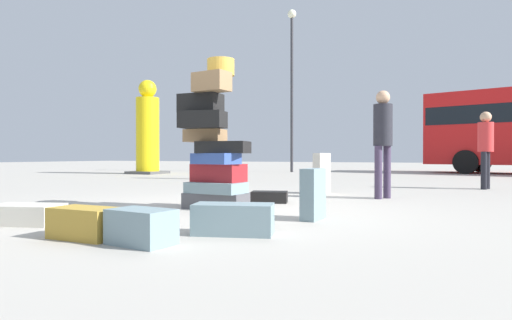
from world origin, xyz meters
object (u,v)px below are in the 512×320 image
(suitcase_cream_right_side, at_px, (25,214))
(person_tourist_with_camera, at_px, (205,144))
(person_bearded_onlooker, at_px, (383,134))
(lamp_post, at_px, (292,68))
(suitcase_slate_foreground_near, at_px, (313,194))
(suitcase_tower, at_px, (214,148))
(suitcase_tan_upright_blue, at_px, (85,223))
(person_passerby_in_red, at_px, (486,143))
(suitcase_black_white_trunk, at_px, (269,197))
(suitcase_cream_behind_tower, at_px, (322,173))
(suitcase_slate_left_side, at_px, (233,219))
(suitcase_slate_foreground_far, at_px, (141,227))
(yellow_dummy_statue, at_px, (148,132))

(suitcase_cream_right_side, relative_size, person_tourist_with_camera, 0.40)
(person_bearded_onlooker, height_order, lamp_post, lamp_post)
(suitcase_slate_foreground_near, height_order, person_tourist_with_camera, person_tourist_with_camera)
(suitcase_slate_foreground_near, bearing_deg, suitcase_tower, 167.86)
(suitcase_tan_upright_blue, relative_size, person_passerby_in_red, 0.36)
(suitcase_tan_upright_blue, relative_size, lamp_post, 0.08)
(suitcase_tower, xyz_separation_m, suitcase_black_white_trunk, (0.38, 0.96, -0.71))
(suitcase_cream_behind_tower, relative_size, person_bearded_onlooker, 0.42)
(suitcase_tan_upright_blue, xyz_separation_m, person_tourist_with_camera, (-3.91, 8.23, 0.91))
(suitcase_cream_right_side, bearing_deg, suitcase_tan_upright_blue, -32.27)
(suitcase_tower, height_order, suitcase_cream_right_side, suitcase_tower)
(suitcase_tower, bearing_deg, suitcase_slate_left_side, -54.23)
(suitcase_slate_left_side, bearing_deg, suitcase_tower, 108.91)
(suitcase_cream_behind_tower, relative_size, suitcase_black_white_trunk, 1.41)
(suitcase_slate_left_side, bearing_deg, suitcase_slate_foreground_near, 55.09)
(suitcase_slate_foreground_far, height_order, suitcase_cream_right_side, suitcase_slate_foreground_far)
(suitcase_cream_right_side, height_order, suitcase_black_white_trunk, suitcase_cream_right_side)
(person_bearded_onlooker, height_order, yellow_dummy_statue, yellow_dummy_statue)
(suitcase_tan_upright_blue, distance_m, suitcase_slate_left_side, 1.24)
(suitcase_tower, relative_size, person_tourist_with_camera, 1.12)
(suitcase_tower, relative_size, suitcase_tan_upright_blue, 3.39)
(suitcase_tan_upright_blue, distance_m, person_passerby_in_red, 8.14)
(suitcase_slate_foreground_near, xyz_separation_m, person_bearded_onlooker, (0.33, 2.66, 0.76))
(suitcase_slate_left_side, bearing_deg, suitcase_cream_right_side, 173.06)
(suitcase_cream_behind_tower, height_order, person_bearded_onlooker, person_bearded_onlooker)
(suitcase_slate_foreground_far, xyz_separation_m, suitcase_black_white_trunk, (-0.27, 3.17, -0.05))
(suitcase_tan_upright_blue, xyz_separation_m, suitcase_slate_left_side, (1.03, 0.69, 0.01))
(suitcase_slate_foreground_near, relative_size, suitcase_cream_right_side, 0.80)
(suitcase_tower, distance_m, suitcase_cream_right_side, 2.30)
(suitcase_slate_foreground_near, height_order, suitcase_cream_behind_tower, suitcase_cream_behind_tower)
(suitcase_slate_foreground_far, relative_size, yellow_dummy_statue, 0.14)
(suitcase_tower, bearing_deg, person_tourist_with_camera, 122.55)
(suitcase_slate_left_side, bearing_deg, suitcase_black_white_trunk, 89.23)
(suitcase_black_white_trunk, height_order, yellow_dummy_statue, yellow_dummy_statue)
(suitcase_cream_behind_tower, bearing_deg, person_bearded_onlooker, -4.37)
(suitcase_cream_right_side, xyz_separation_m, lamp_post, (-2.31, 14.09, 4.27))
(suitcase_black_white_trunk, bearing_deg, person_passerby_in_red, 37.34)
(person_tourist_with_camera, bearing_deg, suitcase_slate_foreground_near, -13.26)
(suitcase_cream_right_side, distance_m, yellow_dummy_statue, 12.30)
(suitcase_tan_upright_blue, bearing_deg, suitcase_cream_right_side, 164.72)
(person_bearded_onlooker, bearing_deg, suitcase_cream_behind_tower, -83.62)
(suitcase_tower, xyz_separation_m, suitcase_slate_foreground_near, (1.47, -0.39, -0.51))
(suitcase_tower, distance_m, person_passerby_in_red, 6.19)
(suitcase_black_white_trunk, bearing_deg, yellow_dummy_statue, 121.24)
(suitcase_tower, distance_m, suitcase_slate_left_side, 1.99)
(suitcase_cream_right_side, height_order, person_bearded_onlooker, person_bearded_onlooker)
(suitcase_tower, distance_m, suitcase_black_white_trunk, 1.25)
(suitcase_tower, bearing_deg, person_passerby_in_red, 56.49)
(suitcase_slate_foreground_near, distance_m, person_tourist_with_camera, 8.36)
(suitcase_cream_right_side, distance_m, lamp_post, 14.91)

